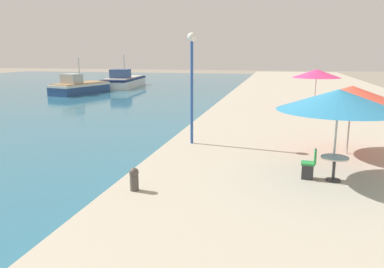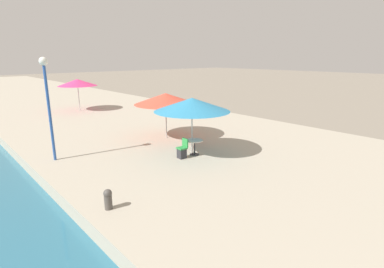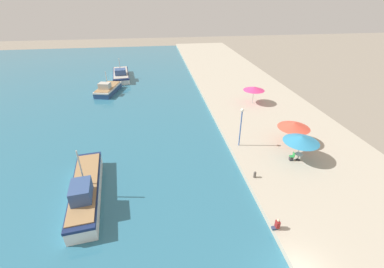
% 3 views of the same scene
% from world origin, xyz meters
% --- Properties ---
extents(water_basin, '(56.00, 90.00, 0.04)m').
position_xyz_m(water_basin, '(-28.00, 37.00, 0.02)').
color(water_basin, '#2D6B84').
rests_on(water_basin, ground_plane).
extents(quay_promenade, '(16.00, 90.00, 0.57)m').
position_xyz_m(quay_promenade, '(8.00, 37.00, 0.28)').
color(quay_promenade, '#B2A893').
rests_on(quay_promenade, ground_plane).
extents(fishing_boat_near, '(3.43, 10.34, 4.82)m').
position_xyz_m(fishing_boat_near, '(-14.48, 9.85, 0.99)').
color(fishing_boat_near, white).
rests_on(fishing_boat_near, water_basin).
extents(fishing_boat_mid, '(4.22, 7.23, 3.81)m').
position_xyz_m(fishing_boat_mid, '(-16.35, 37.29, 0.80)').
color(fishing_boat_mid, navy).
rests_on(fishing_boat_mid, water_basin).
extents(fishing_boat_far, '(4.23, 10.30, 4.10)m').
position_xyz_m(fishing_boat_far, '(-14.87, 46.05, 0.85)').
color(fishing_boat_far, white).
rests_on(fishing_boat_far, water_basin).
extents(cafe_umbrella_pink, '(3.56, 3.56, 2.72)m').
position_xyz_m(cafe_umbrella_pink, '(6.28, 12.12, 2.98)').
color(cafe_umbrella_pink, '#B7B7B7').
rests_on(cafe_umbrella_pink, quay_promenade).
extents(cafe_umbrella_white, '(3.56, 3.56, 2.57)m').
position_xyz_m(cafe_umbrella_white, '(7.21, 15.37, 2.83)').
color(cafe_umbrella_white, '#B7B7B7').
rests_on(cafe_umbrella_white, quay_promenade).
extents(cafe_umbrella_striped, '(3.26, 3.26, 2.68)m').
position_xyz_m(cafe_umbrella_striped, '(7.06, 27.69, 2.96)').
color(cafe_umbrella_striped, '#B7B7B7').
rests_on(cafe_umbrella_striped, quay_promenade).
extents(cafe_table, '(0.80, 0.80, 0.74)m').
position_xyz_m(cafe_table, '(6.28, 11.94, 1.10)').
color(cafe_table, '#333338').
rests_on(cafe_table, quay_promenade).
extents(cafe_chair_left, '(0.46, 0.43, 0.91)m').
position_xyz_m(cafe_chair_left, '(5.56, 11.99, 0.89)').
color(cafe_chair_left, '#2D2D33').
rests_on(cafe_chair_left, quay_promenade).
extents(person_at_quay, '(0.52, 0.36, 0.95)m').
position_xyz_m(person_at_quay, '(0.22, 3.85, 0.98)').
color(person_at_quay, '#333D5B').
rests_on(person_at_quay, quay_promenade).
extents(mooring_bollard, '(0.26, 0.26, 0.65)m').
position_xyz_m(mooring_bollard, '(0.78, 9.85, 0.91)').
color(mooring_bollard, '#4C4742').
rests_on(mooring_bollard, quay_promenade).
extents(lamppost, '(0.36, 0.36, 4.56)m').
position_xyz_m(lamppost, '(1.07, 15.67, 3.66)').
color(lamppost, '#28519E').
rests_on(lamppost, quay_promenade).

